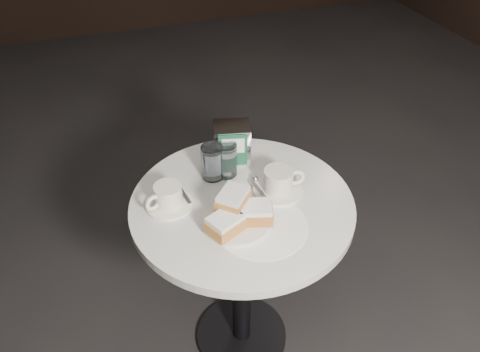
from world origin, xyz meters
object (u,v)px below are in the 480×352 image
object	(u,v)px
coffee_cup_left	(168,197)
napkin_dispenser	(232,143)
coffee_cup_right	(278,183)
beignet_plate	(238,215)
water_glass_right	(226,160)
cafe_table	(242,245)
water_glass_left	(212,163)

from	to	relation	value
coffee_cup_left	napkin_dispenser	xyz separation A→B (m)	(0.26, 0.16, 0.04)
coffee_cup_right	beignet_plate	bearing A→B (deg)	-142.53
beignet_plate	coffee_cup_left	distance (m)	0.23
coffee_cup_left	water_glass_right	size ratio (longest dim) A/B	1.67
coffee_cup_left	coffee_cup_right	world-z (taller)	coffee_cup_right
beignet_plate	coffee_cup_right	xyz separation A→B (m)	(0.17, 0.10, -0.00)
cafe_table	coffee_cup_left	distance (m)	0.32
beignet_plate	water_glass_left	xyz separation A→B (m)	(-0.01, 0.24, 0.02)
beignet_plate	coffee_cup_right	distance (m)	0.20
beignet_plate	coffee_cup_left	world-z (taller)	beignet_plate
cafe_table	coffee_cup_left	world-z (taller)	coffee_cup_left
coffee_cup_left	cafe_table	bearing A→B (deg)	-37.50
cafe_table	beignet_plate	size ratio (longest dim) A/B	3.31
cafe_table	coffee_cup_right	xyz separation A→B (m)	(0.12, 0.01, 0.23)
cafe_table	coffee_cup_left	xyz separation A→B (m)	(-0.22, 0.05, 0.23)
coffee_cup_left	water_glass_right	distance (m)	0.24
beignet_plate	cafe_table	bearing A→B (deg)	63.55
coffee_cup_right	cafe_table	bearing A→B (deg)	-169.05
coffee_cup_left	water_glass_left	bearing A→B (deg)	5.58
water_glass_left	napkin_dispenser	world-z (taller)	napkin_dispenser
coffee_cup_left	water_glass_left	xyz separation A→B (m)	(0.17, 0.09, 0.02)
cafe_table	napkin_dispenser	world-z (taller)	napkin_dispenser
beignet_plate	water_glass_right	world-z (taller)	water_glass_right
cafe_table	napkin_dispenser	size ratio (longest dim) A/B	5.35
coffee_cup_right	napkin_dispenser	distance (m)	0.23
beignet_plate	napkin_dispenser	bearing A→B (deg)	74.77
coffee_cup_right	water_glass_left	bearing A→B (deg)	148.47
water_glass_right	napkin_dispenser	bearing A→B (deg)	57.92
coffee_cup_left	napkin_dispenser	world-z (taller)	napkin_dispenser
napkin_dispenser	coffee_cup_left	bearing A→B (deg)	-134.20
water_glass_left	cafe_table	bearing A→B (deg)	-71.09
cafe_table	napkin_dispenser	bearing A→B (deg)	79.94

